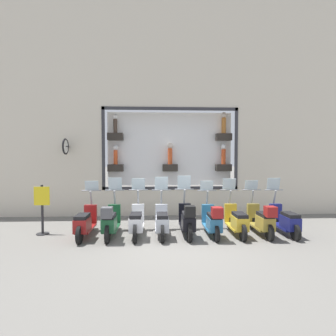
{
  "coord_description": "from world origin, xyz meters",
  "views": [
    {
      "loc": [
        -6.8,
        0.59,
        2.28
      ],
      "look_at": [
        2.14,
        0.16,
        1.92
      ],
      "focal_mm": 28.0,
      "sensor_mm": 36.0,
      "label": 1
    }
  ],
  "objects_px": {
    "scooter_silver_5": "(162,222)",
    "scooter_red_8": "(85,223)",
    "scooter_olive_1": "(262,220)",
    "scooter_black_4": "(187,220)",
    "scooter_navy_0": "(285,221)",
    "scooter_green_7": "(111,221)",
    "scooter_teal_3": "(213,221)",
    "shop_sign_post": "(42,208)",
    "scooter_white_6": "(137,222)",
    "scooter_yellow_2": "(237,221)"
  },
  "relations": [
    {
      "from": "scooter_teal_3",
      "to": "scooter_white_6",
      "type": "distance_m",
      "value": 2.19
    },
    {
      "from": "scooter_navy_0",
      "to": "scooter_red_8",
      "type": "height_order",
      "value": "scooter_navy_0"
    },
    {
      "from": "scooter_olive_1",
      "to": "scooter_yellow_2",
      "type": "relative_size",
      "value": 1.0
    },
    {
      "from": "scooter_black_4",
      "to": "scooter_white_6",
      "type": "bearing_deg",
      "value": 87.84
    },
    {
      "from": "scooter_teal_3",
      "to": "shop_sign_post",
      "type": "distance_m",
      "value": 5.03
    },
    {
      "from": "scooter_olive_1",
      "to": "scooter_green_7",
      "type": "xyz_separation_m",
      "value": [
        0.01,
        4.38,
        0.01
      ]
    },
    {
      "from": "scooter_olive_1",
      "to": "scooter_navy_0",
      "type": "bearing_deg",
      "value": -84.89
    },
    {
      "from": "scooter_olive_1",
      "to": "scooter_red_8",
      "type": "bearing_deg",
      "value": 89.26
    },
    {
      "from": "scooter_red_8",
      "to": "scooter_black_4",
      "type": "bearing_deg",
      "value": -91.0
    },
    {
      "from": "scooter_teal_3",
      "to": "scooter_red_8",
      "type": "relative_size",
      "value": 1.0
    },
    {
      "from": "scooter_yellow_2",
      "to": "scooter_white_6",
      "type": "height_order",
      "value": "scooter_white_6"
    },
    {
      "from": "scooter_teal_3",
      "to": "scooter_green_7",
      "type": "xyz_separation_m",
      "value": [
        0.01,
        2.92,
        0.02
      ]
    },
    {
      "from": "scooter_green_7",
      "to": "scooter_teal_3",
      "type": "bearing_deg",
      "value": -90.21
    },
    {
      "from": "scooter_teal_3",
      "to": "scooter_green_7",
      "type": "relative_size",
      "value": 0.99
    },
    {
      "from": "scooter_yellow_2",
      "to": "shop_sign_post",
      "type": "xyz_separation_m",
      "value": [
        0.38,
        5.73,
        0.36
      ]
    },
    {
      "from": "scooter_navy_0",
      "to": "scooter_green_7",
      "type": "xyz_separation_m",
      "value": [
        -0.06,
        5.11,
        0.06
      ]
    },
    {
      "from": "scooter_yellow_2",
      "to": "shop_sign_post",
      "type": "height_order",
      "value": "scooter_yellow_2"
    },
    {
      "from": "scooter_red_8",
      "to": "scooter_green_7",
      "type": "bearing_deg",
      "value": -94.55
    },
    {
      "from": "scooter_olive_1",
      "to": "scooter_black_4",
      "type": "relative_size",
      "value": 0.99
    },
    {
      "from": "scooter_black_4",
      "to": "scooter_green_7",
      "type": "distance_m",
      "value": 2.19
    },
    {
      "from": "scooter_black_4",
      "to": "scooter_green_7",
      "type": "height_order",
      "value": "scooter_black_4"
    },
    {
      "from": "scooter_teal_3",
      "to": "shop_sign_post",
      "type": "xyz_separation_m",
      "value": [
        0.45,
        5.0,
        0.33
      ]
    },
    {
      "from": "scooter_green_7",
      "to": "scooter_olive_1",
      "type": "bearing_deg",
      "value": -90.1
    },
    {
      "from": "scooter_navy_0",
      "to": "scooter_green_7",
      "type": "relative_size",
      "value": 0.99
    },
    {
      "from": "scooter_navy_0",
      "to": "scooter_yellow_2",
      "type": "distance_m",
      "value": 1.46
    },
    {
      "from": "shop_sign_post",
      "to": "scooter_red_8",
      "type": "bearing_deg",
      "value": -105.67
    },
    {
      "from": "scooter_silver_5",
      "to": "scooter_green_7",
      "type": "relative_size",
      "value": 1.0
    },
    {
      "from": "scooter_olive_1",
      "to": "scooter_black_4",
      "type": "distance_m",
      "value": 2.19
    },
    {
      "from": "scooter_navy_0",
      "to": "scooter_teal_3",
      "type": "distance_m",
      "value": 2.19
    },
    {
      "from": "scooter_teal_3",
      "to": "shop_sign_post",
      "type": "relative_size",
      "value": 1.22
    },
    {
      "from": "scooter_yellow_2",
      "to": "scooter_red_8",
      "type": "bearing_deg",
      "value": 90.01
    },
    {
      "from": "scooter_silver_5",
      "to": "scooter_green_7",
      "type": "height_order",
      "value": "scooter_silver_5"
    },
    {
      "from": "scooter_silver_5",
      "to": "shop_sign_post",
      "type": "height_order",
      "value": "scooter_silver_5"
    },
    {
      "from": "scooter_olive_1",
      "to": "shop_sign_post",
      "type": "distance_m",
      "value": 6.49
    },
    {
      "from": "scooter_red_8",
      "to": "shop_sign_post",
      "type": "height_order",
      "value": "scooter_red_8"
    },
    {
      "from": "scooter_navy_0",
      "to": "scooter_white_6",
      "type": "height_order",
      "value": "scooter_white_6"
    },
    {
      "from": "scooter_silver_5",
      "to": "scooter_green_7",
      "type": "xyz_separation_m",
      "value": [
        -0.06,
        1.46,
        0.04
      ]
    },
    {
      "from": "scooter_yellow_2",
      "to": "scooter_green_7",
      "type": "height_order",
      "value": "scooter_green_7"
    },
    {
      "from": "scooter_silver_5",
      "to": "scooter_red_8",
      "type": "xyz_separation_m",
      "value": [
        -0.0,
        2.19,
        -0.01
      ]
    },
    {
      "from": "scooter_yellow_2",
      "to": "scooter_green_7",
      "type": "distance_m",
      "value": 3.65
    },
    {
      "from": "scooter_teal_3",
      "to": "scooter_green_7",
      "type": "height_order",
      "value": "scooter_green_7"
    },
    {
      "from": "scooter_olive_1",
      "to": "scooter_green_7",
      "type": "relative_size",
      "value": 1.0
    },
    {
      "from": "scooter_navy_0",
      "to": "scooter_green_7",
      "type": "height_order",
      "value": "scooter_green_7"
    },
    {
      "from": "scooter_teal_3",
      "to": "scooter_silver_5",
      "type": "xyz_separation_m",
      "value": [
        0.07,
        1.46,
        -0.03
      ]
    },
    {
      "from": "scooter_green_7",
      "to": "scooter_red_8",
      "type": "height_order",
      "value": "scooter_green_7"
    },
    {
      "from": "scooter_red_8",
      "to": "scooter_teal_3",
      "type": "bearing_deg",
      "value": -91.08
    },
    {
      "from": "scooter_teal_3",
      "to": "scooter_black_4",
      "type": "height_order",
      "value": "scooter_black_4"
    },
    {
      "from": "scooter_yellow_2",
      "to": "scooter_silver_5",
      "type": "xyz_separation_m",
      "value": [
        0.0,
        2.19,
        0.01
      ]
    },
    {
      "from": "scooter_black_4",
      "to": "shop_sign_post",
      "type": "xyz_separation_m",
      "value": [
        0.43,
        4.27,
        0.3
      ]
    },
    {
      "from": "scooter_white_6",
      "to": "shop_sign_post",
      "type": "distance_m",
      "value": 2.86
    }
  ]
}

